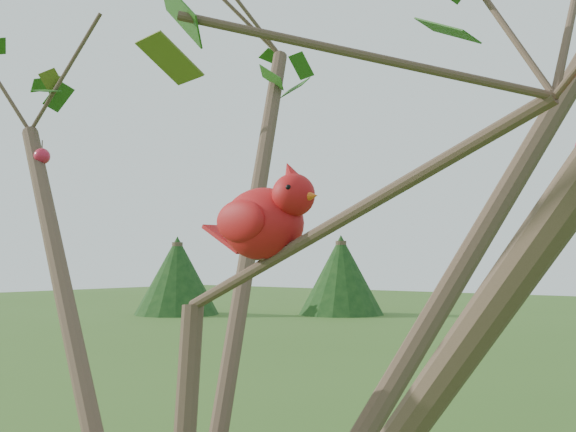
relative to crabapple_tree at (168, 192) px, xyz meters
The scene contains 2 objects.
crabapple_tree is the anchor object (origin of this frame).
cardinal 0.15m from the crabapple_tree, 50.68° to the left, with size 0.23×0.12×0.16m.
Camera 1 is at (0.80, -0.73, 2.03)m, focal length 45.00 mm.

